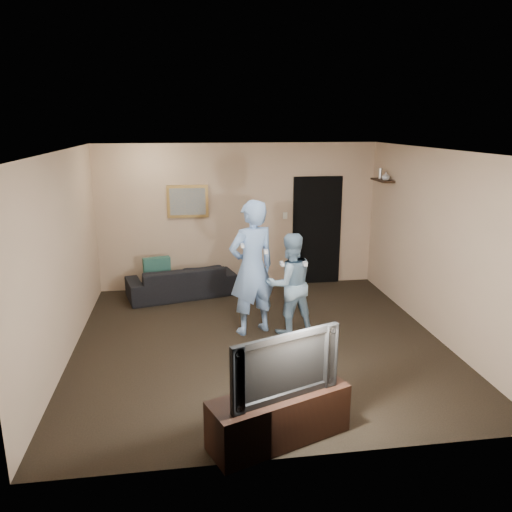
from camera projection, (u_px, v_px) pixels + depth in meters
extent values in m
plane|color=black|center=(259.00, 341.00, 6.93)|extent=(5.00, 5.00, 0.00)
cube|color=silver|center=(260.00, 151.00, 6.25)|extent=(5.00, 5.00, 0.04)
cube|color=tan|center=(239.00, 217.00, 8.98)|extent=(5.00, 0.04, 2.60)
cube|color=tan|center=(304.00, 324.00, 4.20)|extent=(5.00, 0.04, 2.60)
cube|color=tan|center=(62.00, 258.00, 6.24)|extent=(0.04, 5.00, 2.60)
cube|color=tan|center=(437.00, 244.00, 6.94)|extent=(0.04, 5.00, 2.60)
imported|color=black|center=(181.00, 281.00, 8.68)|extent=(1.96, 1.14, 0.54)
cube|color=#174640|center=(157.00, 270.00, 8.57)|extent=(0.48, 0.25, 0.45)
cube|color=olive|center=(188.00, 201.00, 8.75)|extent=(0.72, 0.05, 0.57)
cube|color=slate|center=(188.00, 202.00, 8.73)|extent=(0.62, 0.01, 0.47)
cube|color=black|center=(317.00, 231.00, 9.23)|extent=(0.90, 0.06, 2.00)
cube|color=silver|center=(285.00, 216.00, 9.07)|extent=(0.08, 0.02, 0.12)
cube|color=black|center=(383.00, 180.00, 8.46)|extent=(0.20, 0.60, 0.03)
imported|color=silver|center=(386.00, 176.00, 8.32)|extent=(0.14, 0.14, 0.14)
cylinder|color=silver|center=(380.00, 173.00, 8.55)|extent=(0.06, 0.06, 0.18)
cube|color=black|center=(279.00, 416.00, 4.72)|extent=(1.43, 0.90, 0.49)
imported|color=black|center=(280.00, 362.00, 4.58)|extent=(1.09, 0.54, 0.64)
imported|color=#7BA0D6|center=(252.00, 268.00, 7.00)|extent=(0.82, 0.68, 1.93)
cube|color=white|center=(242.00, 245.00, 6.67)|extent=(0.04, 0.14, 0.04)
cube|color=white|center=(266.00, 252.00, 6.74)|extent=(0.05, 0.09, 0.05)
imported|color=#82A3BD|center=(290.00, 284.00, 7.07)|extent=(0.81, 0.69, 1.46)
cube|color=white|center=(282.00, 264.00, 6.74)|extent=(0.04, 0.14, 0.04)
cube|color=white|center=(305.00, 264.00, 6.79)|extent=(0.05, 0.09, 0.05)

